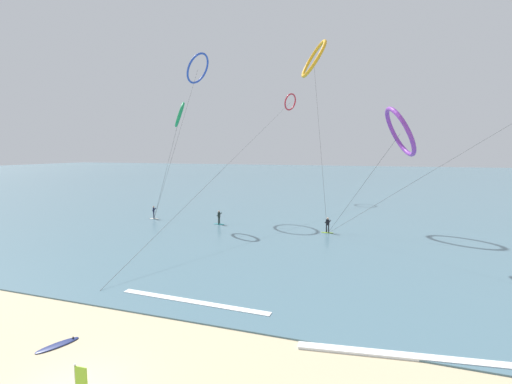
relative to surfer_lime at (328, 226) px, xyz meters
The scene contains 12 objects.
sea_water 77.25m from the surfer_lime, 94.09° to the left, with size 400.00×200.00×0.08m, color slate.
surfer_lime is the anchor object (origin of this frame).
surfer_ivory 22.65m from the surfer_lime, behind, with size 1.40×0.72×1.70m.
surfer_teal 13.08m from the surfer_lime, behind, with size 1.40×0.60×1.70m.
kite_amber 22.17m from the surfer_lime, 110.47° to the left, with size 6.03×12.29×23.18m.
kite_crimson 35.60m from the surfer_lime, 111.22° to the left, with size 2.36×52.41×19.71m.
kite_cobalt 30.09m from the surfer_lime, 154.79° to the left, with size 3.71×11.13×22.94m.
kite_emerald 22.33m from the surfer_lime, behind, with size 5.57×3.46×14.93m.
kite_violet 13.82m from the surfer_lime, 48.65° to the right, with size 8.20×9.87×12.53m.
surfboard_spare 28.33m from the surfer_lime, 108.06° to the right, with size 1.22×1.95×0.20m.
wave_crest_near 23.71m from the surfer_lime, 73.69° to the right, with size 9.83×0.50×0.12m, color white.
wave_crest_mid 21.38m from the surfer_lime, 103.89° to the right, with size 9.70×0.50×0.12m, color white.
Camera 1 is at (10.50, -9.46, 9.00)m, focal length 25.39 mm.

